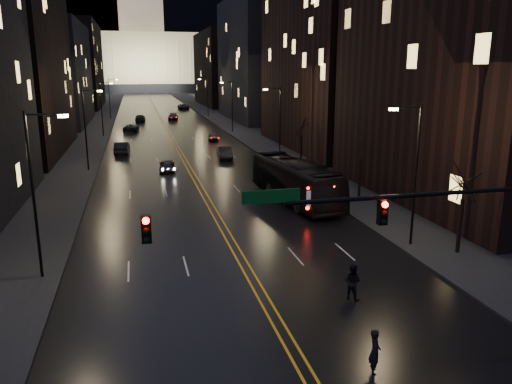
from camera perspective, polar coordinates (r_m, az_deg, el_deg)
ground at (r=21.00m, az=4.36°, el=-17.79°), size 900.00×900.00×0.00m
road at (r=147.48m, az=-11.47°, el=9.34°), size 20.00×320.00×0.02m
sidewalk_left at (r=147.60m, az=-16.97°, el=9.05°), size 8.00×320.00×0.16m
sidewalk_right at (r=148.67m, az=-6.00°, el=9.60°), size 8.00×320.00×0.16m
center_line at (r=147.48m, az=-11.47°, el=9.35°), size 0.62×320.00×0.01m
building_left_mid at (r=72.66m, az=-26.69°, el=14.83°), size 12.00×30.00×28.00m
building_left_far at (r=110.04m, az=-22.11°, el=12.38°), size 12.00×34.00×20.00m
building_left_dist at (r=157.71m, az=-19.70°, el=13.47°), size 12.00×40.00×24.00m
building_right_near at (r=45.58m, az=22.97°, el=14.07°), size 12.00×26.00×24.00m
building_right_tall at (r=72.51m, az=8.63°, el=20.07°), size 12.00×30.00×38.00m
building_right_mid at (r=112.19m, az=0.20°, el=14.91°), size 12.00×34.00×26.00m
building_right_dist at (r=159.21m, az=-4.03°, el=13.85°), size 12.00×40.00×22.00m
capitol at (r=267.09m, az=-12.77°, el=14.88°), size 90.00×50.00×58.50m
traffic_signal at (r=21.36m, az=19.91°, el=-3.03°), size 17.29×0.45×7.00m
streetlamp_right_near at (r=32.14m, az=17.56°, el=2.61°), size 2.13×0.25×9.00m
streetlamp_left_near at (r=28.08m, az=-23.80°, el=0.50°), size 2.13×0.25×9.00m
streetlamp_right_mid at (r=59.59m, az=2.59°, el=8.17°), size 2.13×0.25×9.00m
streetlamp_left_mid at (r=57.50m, az=-18.78°, el=7.24°), size 2.13×0.25×9.00m
streetlamp_right_far at (r=88.70m, az=-2.87°, el=10.04°), size 2.13×0.25×9.00m
streetlamp_left_far at (r=87.32m, az=-17.14°, el=9.39°), size 2.13×0.25×9.00m
streetlamp_right_dist at (r=118.26m, az=-5.63°, el=10.95°), size 2.13×0.25×9.00m
streetlamp_left_dist at (r=117.23m, az=-16.33°, el=10.45°), size 2.13×0.25×9.00m
tree_right_near at (r=31.83m, az=22.71°, el=1.04°), size 2.40×2.40×6.65m
tree_right_mid at (r=43.68m, az=11.94°, el=5.05°), size 2.40×2.40×6.65m
tree_right_far at (r=58.40m, az=5.21°, el=7.46°), size 2.40×2.40×6.65m
bus at (r=42.39m, az=4.53°, el=1.28°), size 4.56×13.14×3.58m
oncoming_car_a at (r=55.65m, az=-10.12°, el=3.00°), size 1.99×4.29×1.42m
oncoming_car_b at (r=68.79m, az=-15.07°, el=4.89°), size 2.01×5.05×1.64m
oncoming_car_c at (r=93.44m, az=-14.09°, el=7.15°), size 3.00×5.36×1.42m
oncoming_car_d at (r=110.74m, az=-13.09°, el=8.22°), size 2.33×5.28×1.51m
receding_car_a at (r=62.89m, az=-3.57°, el=4.49°), size 2.01×4.77×1.53m
receding_car_b at (r=78.97m, az=-4.94°, el=6.30°), size 2.01×4.00×1.31m
receding_car_c at (r=113.17m, az=-9.47°, el=8.49°), size 2.68×5.24×1.46m
receding_car_d at (r=142.76m, az=-8.29°, el=9.64°), size 2.93×5.83×1.58m
pedestrian_a at (r=19.82m, az=13.43°, el=-17.30°), size 0.60×0.74×1.75m
pedestrian_b at (r=25.16m, az=10.92°, el=-10.04°), size 0.97×0.99×1.84m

